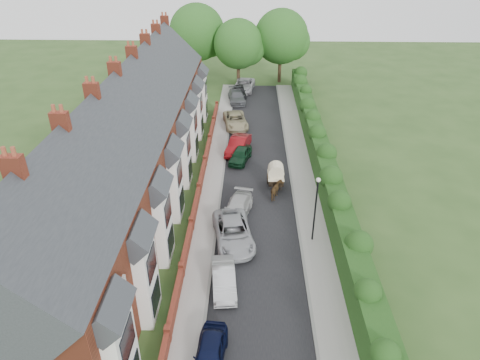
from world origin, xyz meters
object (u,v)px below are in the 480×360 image
object	(u,v)px
car_black	(239,91)
horse_cart	(276,174)
lamppost	(316,202)
car_grey	(237,97)
car_navy	(210,353)
car_white	(237,208)
car_green	(240,155)
car_red	(238,145)
horse	(277,191)
car_beige	(235,120)
car_silver_a	(224,279)
car_silver_b	(233,232)

from	to	relation	value
car_black	horse_cart	world-z (taller)	horse_cart
lamppost	car_grey	size ratio (longest dim) A/B	1.05
car_navy	car_white	bearing A→B (deg)	90.73
car_green	car_red	world-z (taller)	car_red
car_white	horse_cart	bearing A→B (deg)	67.15
car_white	horse	distance (m)	4.08
lamppost	horse_cart	bearing A→B (deg)	107.18
car_navy	horse	distance (m)	16.32
horse_cart	car_beige	bearing A→B (deg)	106.47
lamppost	car_silver_a	size ratio (longest dim) A/B	1.30
lamppost	car_grey	distance (m)	29.81
car_silver_a	car_beige	distance (m)	25.61
car_white	horse	world-z (taller)	horse
car_black	car_red	bearing A→B (deg)	-93.93
lamppost	horse_cart	distance (m)	8.04
car_silver_b	horse	bearing A→B (deg)	49.95
car_silver_b	horse_cart	world-z (taller)	horse_cart
lamppost	car_green	size ratio (longest dim) A/B	1.32
horse_cart	car_navy	bearing A→B (deg)	-103.08
car_beige	horse	size ratio (longest dim) A/B	3.09
lamppost	car_white	xyz separation A→B (m)	(-5.45, 3.00, -2.65)
car_silver_a	car_white	distance (m)	7.84
horse_cart	car_green	bearing A→B (deg)	123.58
lamppost	horse_cart	world-z (taller)	lamppost
car_white	car_red	xyz separation A→B (m)	(-0.28, 11.20, 0.11)
lamppost	car_navy	size ratio (longest dim) A/B	1.36
car_navy	car_white	distance (m)	13.23
lamppost	car_black	distance (m)	32.03
horse_cart	car_grey	bearing A→B (deg)	100.77
car_green	car_red	distance (m)	2.02
lamppost	car_green	xyz separation A→B (m)	(-5.46, 12.20, -2.63)
lamppost	car_silver_b	distance (m)	6.17
car_silver_b	car_green	world-z (taller)	car_silver_b
car_navy	horse_cart	size ratio (longest dim) A/B	1.21
car_green	horse_cart	xyz separation A→B (m)	(3.16, -4.76, 0.63)
car_green	car_black	bearing A→B (deg)	106.57
horse	horse_cart	bearing A→B (deg)	-73.16
car_red	car_black	world-z (taller)	car_red
car_white	car_navy	bearing A→B (deg)	-81.65
car_green	car_black	size ratio (longest dim) A/B	0.93
car_green	car_navy	bearing A→B (deg)	-77.79
car_green	car_silver_a	bearing A→B (deg)	-77.25
horse	horse_cart	world-z (taller)	horse_cart
car_navy	car_silver_a	xyz separation A→B (m)	(0.39, 5.38, 0.01)
car_navy	car_green	size ratio (longest dim) A/B	0.97
car_silver_a	car_silver_b	xyz separation A→B (m)	(0.39, 4.58, 0.11)
car_black	horse_cart	size ratio (longest dim) A/B	1.33
car_grey	car_white	bearing A→B (deg)	-95.69
car_red	car_silver_a	bearing A→B (deg)	-76.72
car_silver_b	car_navy	bearing A→B (deg)	-104.86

